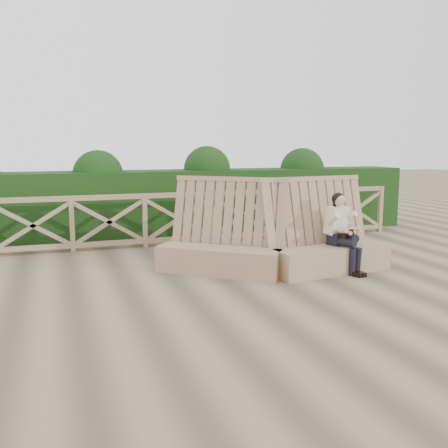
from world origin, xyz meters
name	(u,v)px	position (x,y,z in m)	size (l,w,h in m)	color
ground	(238,289)	(0.00, 0.00, 0.00)	(60.00, 60.00, 0.00)	brown
bench	(275,249)	(0.93, 0.73, 0.39)	(3.76, 1.89, 1.57)	#8F7152
woman	(342,229)	(1.99, 0.44, 0.70)	(0.46, 0.81, 1.30)	black
guardrail	(179,219)	(0.00, 3.50, 0.55)	(10.10, 0.09, 1.10)	#9A7759
hedge	(166,203)	(0.00, 4.70, 0.75)	(12.00, 1.20, 1.50)	black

